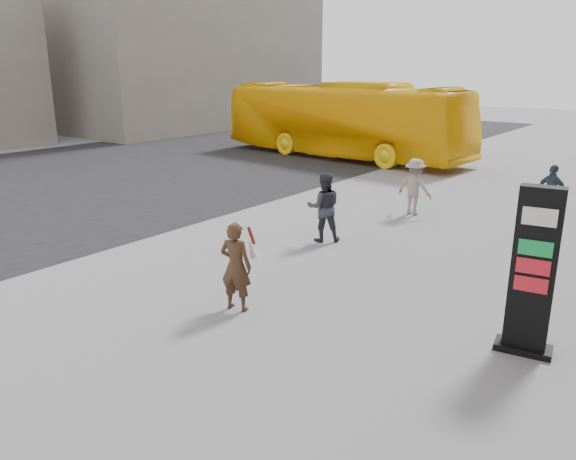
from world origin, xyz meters
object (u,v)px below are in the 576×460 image
Objects in this scene: pedestrian_a at (324,207)px; pedestrian_c at (551,192)px; pedestrian_b at (415,187)px; info_pylon at (533,272)px; bus at (343,120)px; woman at (236,265)px.

pedestrian_a is 1.12× the size of pedestrian_c.
pedestrian_a is 3.60m from pedestrian_b.
bus is at bearing 121.57° from info_pylon.
bus is 7.55× the size of pedestrian_b.
info_pylon is 8.32m from pedestrian_c.
pedestrian_b is (0.62, 3.55, -0.04)m from pedestrian_a.
info_pylon is at bearing 117.30° from pedestrian_c.
pedestrian_b reaches higher than woman.
pedestrian_c is at bearing -120.20° from woman.
bus is (-7.43, 15.00, 0.85)m from woman.
info_pylon is at bearing 131.38° from pedestrian_b.
info_pylon is 1.51× the size of pedestrian_a.
woman is at bearing -170.60° from info_pylon.
pedestrian_a reaches higher than pedestrian_c.
woman is 1.07× the size of pedestrian_c.
pedestrian_b is at bearing 48.12° from pedestrian_c.
pedestrian_b is (-4.73, 6.19, -0.45)m from info_pylon.
woman is 0.95× the size of pedestrian_a.
pedestrian_c is (10.12, -5.38, -0.92)m from bus.
pedestrian_c is at bearing -143.80° from pedestrian_b.
pedestrian_a is at bearing 84.10° from pedestrian_b.
info_pylon is 1.69× the size of pedestrian_c.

